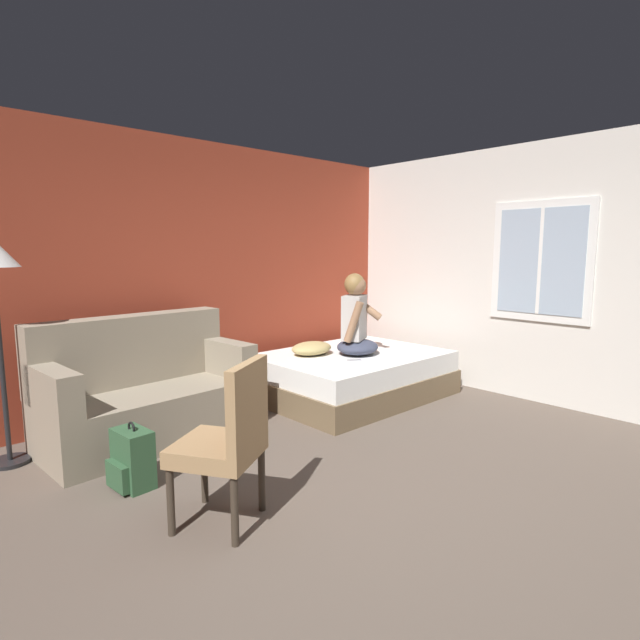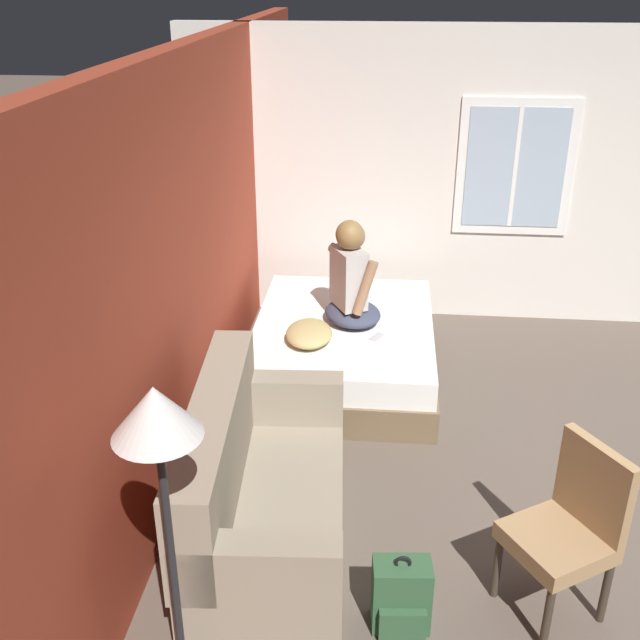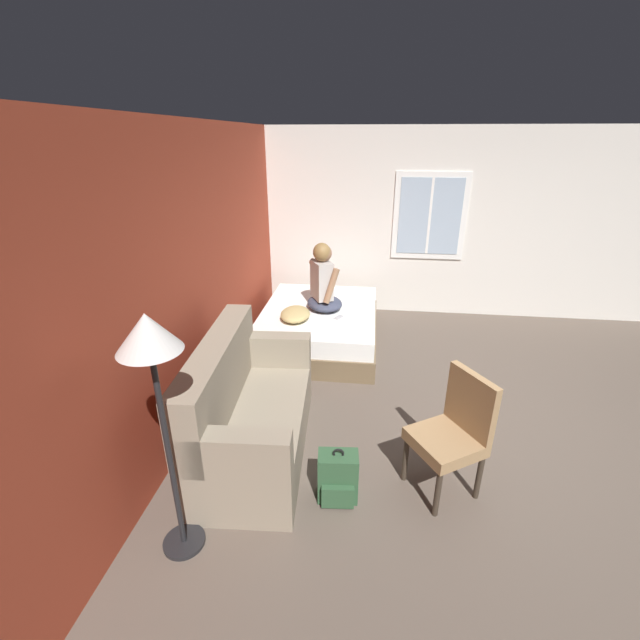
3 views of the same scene
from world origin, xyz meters
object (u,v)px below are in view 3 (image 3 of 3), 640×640
backpack (338,478)px  throw_pillow (295,314)px  cell_phone (339,317)px  floor_lamp (152,359)px  bed (319,326)px  person_seated (323,283)px  side_chair (454,430)px  couch (247,412)px

backpack → throw_pillow: 2.42m
cell_phone → floor_lamp: bearing=103.2°
bed → backpack: bed is taller
throw_pillow → cell_phone: (0.12, -0.53, -0.07)m
person_seated → backpack: bearing=-171.0°
throw_pillow → floor_lamp: (-2.81, 0.28, 0.88)m
throw_pillow → cell_phone: 0.54m
side_chair → cell_phone: bearing=25.7°
couch → side_chair: bearing=-97.7°
side_chair → backpack: bearing=105.5°
bed → side_chair: (-2.42, -1.32, 0.30)m
bed → backpack: bearing=-169.9°
side_chair → person_seated: bearing=27.6°
cell_phone → floor_lamp: size_ratio=0.08×
bed → floor_lamp: 3.44m
floor_lamp → throw_pillow: bearing=-5.7°
side_chair → person_seated: 2.75m
side_chair → cell_phone: side_chair is taller
bed → cell_phone: size_ratio=13.82×
person_seated → cell_phone: 0.49m
person_seated → backpack: (-2.66, -0.42, -0.64)m
side_chair → person_seated: (2.42, 1.27, 0.30)m
side_chair → floor_lamp: 2.19m
bed → cell_phone: 0.46m
cell_phone → couch: bearing=100.8°
side_chair → throw_pillow: side_chair is taller
throw_pillow → side_chair: bearing=-142.5°
backpack → throw_pillow: size_ratio=0.95×
couch → backpack: couch is taller
bed → person_seated: (-0.00, -0.05, 0.60)m
cell_phone → side_chair: bearing=144.4°
side_chair → couch: bearing=82.3°
backpack → floor_lamp: size_ratio=0.27×
couch → backpack: bearing=-119.4°
bed → backpack: 2.70m
person_seated → bed: bearing=89.5°
bed → person_seated: 0.60m
couch → throw_pillow: bearing=-3.0°
floor_lamp → person_seated: bearing=-10.3°
bed → throw_pillow: size_ratio=4.15×
couch → throw_pillow: (1.82, -0.09, 0.16)m
side_chair → floor_lamp: floor_lamp is taller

